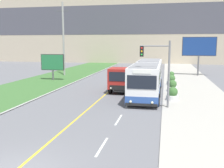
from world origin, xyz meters
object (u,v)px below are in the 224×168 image
Objects in this scene: utility_pole_far at (63,39)px; billboard_small at (53,63)px; dump_truck at (123,80)px; billboard_large at (199,48)px; planter_round_near at (173,94)px; city_bus at (147,78)px; planter_round_far at (171,76)px; traffic_light_mast at (160,65)px; planter_round_third at (171,80)px; planter_round_second at (173,86)px.

utility_pole_far is 6.34m from billboard_small.
billboard_large is (9.08, 15.11, 3.02)m from dump_truck.
planter_round_near is at bearing -102.78° from billboard_large.
planter_round_far is (2.53, 10.44, -1.04)m from city_bus.
billboard_small is at bearing -84.37° from utility_pole_far.
billboard_small is at bearing 151.54° from city_bus.
traffic_light_mast is at bearing -41.37° from billboard_small.
billboard_large is at bearing 75.97° from traffic_light_mast.
dump_truck is (-2.53, 0.55, -0.32)m from city_bus.
billboard_small is 3.21× the size of planter_round_far.
billboard_small is at bearing 138.63° from traffic_light_mast.
traffic_light_mast is 21.87m from billboard_large.
planter_round_near is at bearing -90.50° from planter_round_third.
dump_truck is 12.47m from billboard_small.
planter_round_far is at bearing 76.40° from city_bus.
planter_round_far is at bearing 89.06° from planter_round_third.
city_bus is 11.76× the size of planter_round_far.
planter_round_second is at bearing -34.03° from utility_pole_far.
utility_pole_far is at bearing -171.18° from billboard_large.
dump_truck is 5.49× the size of planter_round_third.
utility_pole_far is at bearing 158.05° from planter_round_third.
billboard_small reaches higher than planter_round_near.
city_bus is 11.24× the size of planter_round_near.
billboard_large reaches higher than planter_round_third.
billboard_large reaches higher than planter_round_near.
traffic_light_mast is at bearing -111.84° from planter_round_near.
utility_pole_far is at bearing 137.41° from city_bus.
city_bus reaches higher than dump_truck.
planter_round_second is 1.04× the size of planter_round_far.
billboard_large is at bearing 59.00° from dump_truck.
planter_round_second is 4.39m from planter_round_third.
dump_truck is 16.89m from utility_pole_far.
traffic_light_mast is at bearing -95.91° from planter_round_third.
city_bus is 3.15m from planter_round_second.
dump_truck is 1.08× the size of billboard_large.
billboard_small is (-10.56, 6.55, 1.06)m from dump_truck.
traffic_light_mast is 4.45× the size of planter_round_third.
utility_pole_far reaches higher than traffic_light_mast.
utility_pole_far is 9.69× the size of planter_round_second.
billboard_large is (6.55, 15.66, 2.70)m from city_bus.
planter_round_second is (2.48, 1.65, -1.02)m from city_bus.
planter_round_second is at bearing -89.69° from planter_round_third.
planter_round_third is at bearing -113.09° from billboard_large.
city_bus is 2.02× the size of dump_truck.
city_bus is at bearing 130.92° from planter_round_near.
dump_truck is 5.83× the size of planter_round_far.
planter_round_near is 0.99× the size of planter_round_third.
utility_pole_far is 9.68× the size of planter_round_near.
planter_round_near is (-4.18, -18.40, -3.72)m from billboard_large.
traffic_light_mast is 16.27m from planter_round_far.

